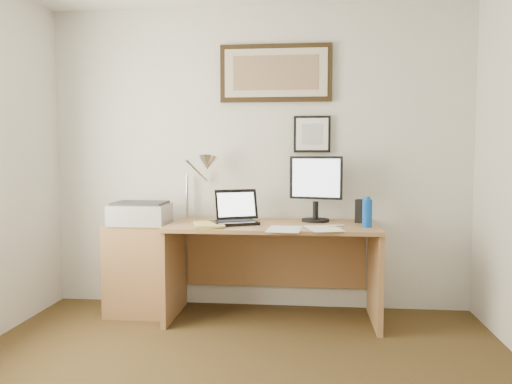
# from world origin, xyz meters

# --- Properties ---
(wall_back) EXTENTS (3.50, 0.02, 2.50)m
(wall_back) POSITION_xyz_m (0.00, 2.00, 1.25)
(wall_back) COLOR silver
(wall_back) RESTS_ON ground
(side_cabinet) EXTENTS (0.50, 0.40, 0.73)m
(side_cabinet) POSITION_xyz_m (-0.92, 1.68, 0.36)
(side_cabinet) COLOR olive
(side_cabinet) RESTS_ON floor
(water_bottle) EXTENTS (0.07, 0.07, 0.21)m
(water_bottle) POSITION_xyz_m (0.85, 1.53, 0.85)
(water_bottle) COLOR #0E49B7
(water_bottle) RESTS_ON desk
(bottle_cap) EXTENTS (0.04, 0.04, 0.02)m
(bottle_cap) POSITION_xyz_m (0.85, 1.53, 0.97)
(bottle_cap) COLOR #0E49B7
(bottle_cap) RESTS_ON water_bottle
(speaker) EXTENTS (0.10, 0.10, 0.18)m
(speaker) POSITION_xyz_m (0.84, 1.77, 0.84)
(speaker) COLOR black
(speaker) RESTS_ON desk
(paper_sheet_a) EXTENTS (0.26, 0.35, 0.00)m
(paper_sheet_a) POSITION_xyz_m (0.25, 1.37, 0.75)
(paper_sheet_a) COLOR white
(paper_sheet_a) RESTS_ON desk
(paper_sheet_b) EXTENTS (0.30, 0.37, 0.00)m
(paper_sheet_b) POSITION_xyz_m (0.53, 1.41, 0.75)
(paper_sheet_b) COLOR white
(paper_sheet_b) RESTS_ON desk
(sticky_pad) EXTENTS (0.09, 0.09, 0.01)m
(sticky_pad) POSITION_xyz_m (0.62, 1.41, 0.76)
(sticky_pad) COLOR #FDF077
(sticky_pad) RESTS_ON desk
(marker_pen) EXTENTS (0.14, 0.06, 0.02)m
(marker_pen) POSITION_xyz_m (0.62, 1.52, 0.76)
(marker_pen) COLOR white
(marker_pen) RESTS_ON desk
(book) EXTENTS (0.29, 0.34, 0.02)m
(book) POSITION_xyz_m (-0.42, 1.43, 0.76)
(book) COLOR #D1C762
(book) RESTS_ON desk
(desk) EXTENTS (1.60, 0.70, 0.75)m
(desk) POSITION_xyz_m (0.15, 1.72, 0.51)
(desk) COLOR olive
(desk) RESTS_ON floor
(laptop) EXTENTS (0.41, 0.42, 0.26)m
(laptop) POSITION_xyz_m (-0.14, 1.63, 0.81)
(laptop) COLOR black
(laptop) RESTS_ON desk
(lcd_monitor) EXTENTS (0.42, 0.22, 0.52)m
(lcd_monitor) POSITION_xyz_m (0.48, 1.80, 1.04)
(lcd_monitor) COLOR black
(lcd_monitor) RESTS_ON desk
(printer) EXTENTS (0.44, 0.34, 0.18)m
(printer) POSITION_xyz_m (-0.90, 1.64, 0.82)
(printer) COLOR #ACACAF
(printer) RESTS_ON side_cabinet
(desk_lamp) EXTENTS (0.29, 0.27, 0.53)m
(desk_lamp) POSITION_xyz_m (-0.41, 1.81, 1.19)
(desk_lamp) COLOR silver
(desk_lamp) RESTS_ON desk
(picture_large) EXTENTS (0.92, 0.04, 0.47)m
(picture_large) POSITION_xyz_m (0.15, 1.97, 1.95)
(picture_large) COLOR black
(picture_large) RESTS_ON wall_back
(picture_small) EXTENTS (0.30, 0.03, 0.30)m
(picture_small) POSITION_xyz_m (0.45, 1.97, 1.45)
(picture_small) COLOR black
(picture_small) RESTS_ON wall_back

